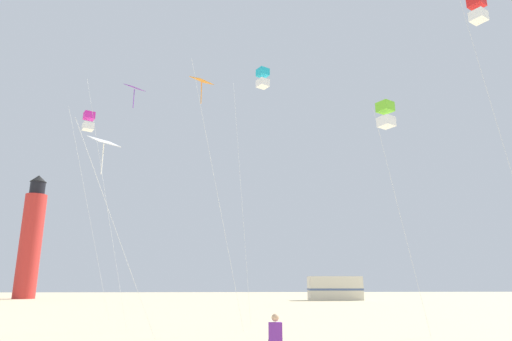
{
  "coord_description": "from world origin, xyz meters",
  "views": [
    {
      "loc": [
        -0.46,
        -6.18,
        1.94
      ],
      "look_at": [
        0.7,
        10.02,
        6.16
      ],
      "focal_mm": 30.65,
      "sensor_mm": 36.0,
      "label": 1
    }
  ],
  "objects": [
    {
      "name": "kite_flyer_standing",
      "position": [
        0.93,
        6.13,
        0.61
      ],
      "size": [
        0.35,
        0.52,
        1.16
      ],
      "rotation": [
        0.0,
        0.0,
        3.19
      ],
      "color": "#722D99",
      "rests_on": "ground"
    },
    {
      "name": "kite_box_lime",
      "position": [
        6.55,
        11.41,
        9.16
      ],
      "size": [
        1.57,
        1.24,
        9.75
      ],
      "color": "silver",
      "rests_on": "ground"
    },
    {
      "name": "kite_box_magenta",
      "position": [
        -8.88,
        19.55,
        11.53
      ],
      "size": [
        2.72,
        2.71,
        12.13
      ],
      "color": "silver",
      "rests_on": "ground"
    },
    {
      "name": "kite_diamond_orange",
      "position": [
        -1.63,
        13.22,
        10.91
      ],
      "size": [
        2.72,
        2.72,
        11.67
      ],
      "color": "silver",
      "rests_on": "ground"
    },
    {
      "name": "kite_box_cyan",
      "position": [
        1.6,
        17.16,
        13.59
      ],
      "size": [
        2.13,
        2.49,
        14.21
      ],
      "color": "silver",
      "rests_on": "ground"
    },
    {
      "name": "kite_diamond_violet",
      "position": [
        -5.62,
        16.21,
        11.76
      ],
      "size": [
        3.24,
        2.89,
        12.6
      ],
      "color": "silver",
      "rests_on": "ground"
    },
    {
      "name": "kite_diamond_white",
      "position": [
        -4.74,
        8.83,
        6.57
      ],
      "size": [
        2.93,
        2.93,
        7.03
      ],
      "color": "silver",
      "rests_on": "ground"
    },
    {
      "name": "kite_box_scarlet",
      "position": [
        10.41,
        9.8,
        13.53
      ],
      "size": [
        1.65,
        1.51,
        14.15
      ],
      "color": "silver",
      "rests_on": "ground"
    },
    {
      "name": "lighthouse_distant",
      "position": [
        -26.82,
        55.85,
        7.84
      ],
      "size": [
        2.8,
        2.8,
        16.8
      ],
      "color": "red",
      "rests_on": "ground"
    },
    {
      "name": "rv_van_cream",
      "position": [
        13.01,
        47.79,
        1.39
      ],
      "size": [
        6.5,
        2.51,
        2.8
      ],
      "rotation": [
        0.0,
        0.0,
        -0.03
      ],
      "color": "beige",
      "rests_on": "ground"
    }
  ]
}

